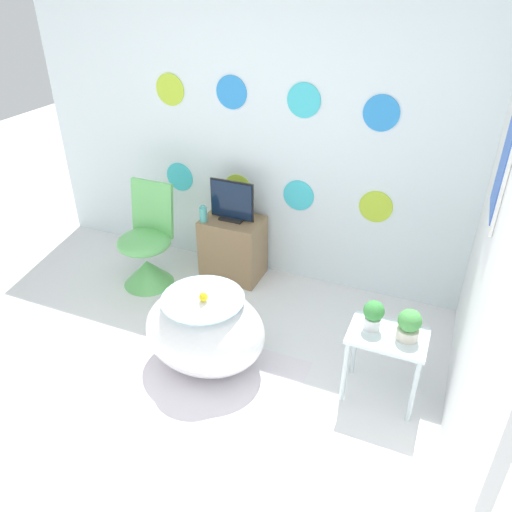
{
  "coord_description": "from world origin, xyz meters",
  "views": [
    {
      "loc": [
        1.39,
        -1.45,
        2.41
      ],
      "look_at": [
        0.35,
        1.0,
        0.81
      ],
      "focal_mm": 35.0,
      "sensor_mm": 36.0,
      "label": 1
    }
  ],
  "objects_px": {
    "bathtub": "(205,330)",
    "tv": "(232,203)",
    "vase": "(203,214)",
    "potted_plant_left": "(373,314)",
    "potted_plant_right": "(409,325)",
    "chair": "(147,255)"
  },
  "relations": [
    {
      "from": "bathtub",
      "to": "tv",
      "type": "height_order",
      "value": "tv"
    },
    {
      "from": "tv",
      "to": "vase",
      "type": "distance_m",
      "value": 0.25
    },
    {
      "from": "potted_plant_left",
      "to": "potted_plant_right",
      "type": "bearing_deg",
      "value": -2.12
    },
    {
      "from": "bathtub",
      "to": "vase",
      "type": "distance_m",
      "value": 1.13
    },
    {
      "from": "bathtub",
      "to": "potted_plant_right",
      "type": "relative_size",
      "value": 4.19
    },
    {
      "from": "potted_plant_right",
      "to": "vase",
      "type": "bearing_deg",
      "value": 155.91
    },
    {
      "from": "bathtub",
      "to": "chair",
      "type": "distance_m",
      "value": 1.15
    },
    {
      "from": "tv",
      "to": "potted_plant_left",
      "type": "distance_m",
      "value": 1.63
    },
    {
      "from": "bathtub",
      "to": "potted_plant_left",
      "type": "height_order",
      "value": "potted_plant_left"
    },
    {
      "from": "vase",
      "to": "potted_plant_left",
      "type": "height_order",
      "value": "potted_plant_left"
    },
    {
      "from": "vase",
      "to": "potted_plant_right",
      "type": "bearing_deg",
      "value": -24.09
    },
    {
      "from": "bathtub",
      "to": "potted_plant_left",
      "type": "relative_size",
      "value": 4.25
    },
    {
      "from": "tv",
      "to": "potted_plant_right",
      "type": "distance_m",
      "value": 1.81
    },
    {
      "from": "chair",
      "to": "vase",
      "type": "bearing_deg",
      "value": 32.68
    },
    {
      "from": "bathtub",
      "to": "vase",
      "type": "relative_size",
      "value": 5.73
    },
    {
      "from": "bathtub",
      "to": "chair",
      "type": "xyz_separation_m",
      "value": [
        -0.92,
        0.69,
        -0.01
      ]
    },
    {
      "from": "bathtub",
      "to": "potted_plant_left",
      "type": "xyz_separation_m",
      "value": [
        1.05,
        0.18,
        0.32
      ]
    },
    {
      "from": "chair",
      "to": "potted_plant_right",
      "type": "distance_m",
      "value": 2.26
    },
    {
      "from": "vase",
      "to": "bathtub",
      "type": "bearing_deg",
      "value": -62.14
    },
    {
      "from": "chair",
      "to": "potted_plant_left",
      "type": "distance_m",
      "value": 2.06
    },
    {
      "from": "tv",
      "to": "potted_plant_right",
      "type": "height_order",
      "value": "tv"
    },
    {
      "from": "potted_plant_left",
      "to": "tv",
      "type": "bearing_deg",
      "value": 146.2
    }
  ]
}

